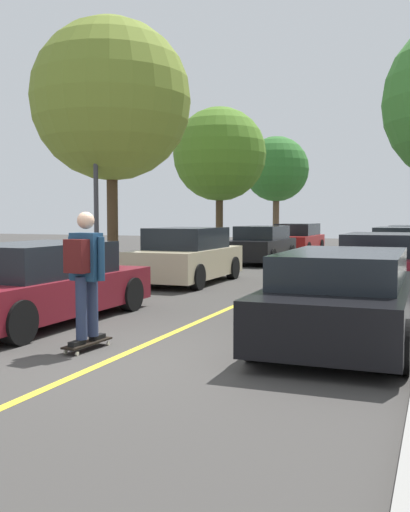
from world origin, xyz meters
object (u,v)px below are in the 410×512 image
parked_car_left_near (187,256)px  street_tree_left_near (219,155)px  skateboarder (85,269)px  streetlamp (96,172)px  parked_car_right_nearest (343,297)px  fire_hydrant (88,271)px  skateboard (88,343)px  parked_car_left_far (261,245)px  street_tree_left_nearest (111,101)px  street_tree_left_far (276,169)px  parked_car_left_nearest (38,284)px  parked_car_right_farthest (409,241)px  parked_car_left_farthest (297,239)px  parked_car_right_near (380,264)px  parked_car_right_far (400,248)px

parked_car_left_near → street_tree_left_near: size_ratio=0.69×
parked_car_left_near → skateboarder: 8.01m
street_tree_left_near → parked_car_left_near: bearing=-75.8°
street_tree_left_near → streetlamp: street_tree_left_near is taller
parked_car_left_near → parked_car_right_nearest: size_ratio=0.91×
fire_hydrant → skateboard: bearing=-56.9°
parked_car_left_near → parked_car_left_far: parked_car_left_near is taller
street_tree_left_nearest → skateboarder: (3.85, -7.15, -3.77)m
streetlamp → parked_car_right_nearest: bearing=-31.9°
skateboard → parked_car_right_nearest: bearing=30.2°
parked_car_left_near → parked_car_left_far: 7.05m
parked_car_left_near → street_tree_left_far: street_tree_left_far is taller
parked_car_left_nearest → parked_car_right_farthest: parked_car_right_farthest is taller
parked_car_left_farthest → street_tree_left_near: size_ratio=0.72×
street_tree_left_near → fire_hydrant: (0.43, -10.10, -3.75)m
parked_car_right_near → street_tree_left_far: street_tree_left_far is taller
parked_car_right_farthest → street_tree_left_nearest: street_tree_left_nearest is taller
parked_car_right_far → parked_car_left_farthest: bearing=128.5°
parked_car_left_nearest → parked_car_right_farthest: (5.04, 19.10, 0.03)m
parked_car_left_farthest → parked_car_right_near: 14.27m
parked_car_right_farthest → streetlamp: size_ratio=0.90×
fire_hydrant → skateboarder: 6.34m
parked_car_left_nearest → streetlamp: streetlamp is taller
parked_car_left_farthest → street_tree_left_near: 6.68m
parked_car_right_farthest → fire_hydrant: parked_car_right_farthest is taller
streetlamp → street_tree_left_nearest: bearing=99.3°
parked_car_left_farthest → parked_car_right_near: (5.04, -13.35, -0.02)m
street_tree_left_nearest → fire_hydrant: size_ratio=9.83×
parked_car_right_farthest → street_tree_left_nearest: (-6.97, -13.44, 4.19)m
parked_car_right_farthest → parked_car_right_far: bearing=-90.0°
parked_car_right_nearest → skateboard: bearing=-149.8°
skateboard → parked_car_left_farthest: bearing=95.3°
parked_car_right_nearest → skateboard: size_ratio=5.23×
streetlamp → skateboarder: (3.68, -6.07, -1.80)m
parked_car_left_nearest → streetlamp: bearing=110.9°
parked_car_left_far → streetlamp: size_ratio=0.88×
fire_hydrant → streetlamp: size_ratio=0.15×
parked_car_right_nearest → skateboarder: size_ratio=2.55×
parked_car_right_near → skateboarder: 8.02m
parked_car_left_nearest → street_tree_left_far: (-1.93, 22.59, 3.63)m
parked_car_left_near → street_tree_left_nearest: bearing=-162.3°
parked_car_right_nearest → street_tree_left_nearest: 9.72m
parked_car_left_near → street_tree_left_near: bearing=104.2°
parked_car_right_nearest → street_tree_left_nearest: street_tree_left_nearest is taller
street_tree_left_near → parked_car_right_farthest: bearing=36.8°
parked_car_right_far → streetlamp: size_ratio=0.89×
parked_car_left_farthest → fire_hydrant: (-1.50, -15.43, -0.22)m
parked_car_right_nearest → skateboard: parked_car_right_nearest is taller
street_tree_left_near → street_tree_left_nearest: bearing=-90.0°
street_tree_left_near → skateboard: (3.86, -15.36, -4.15)m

